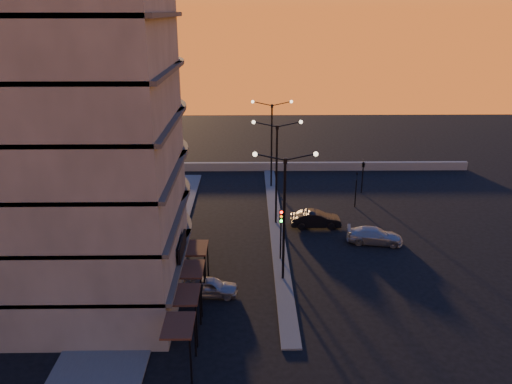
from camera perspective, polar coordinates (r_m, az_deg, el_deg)
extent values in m
plane|color=black|center=(36.48, 3.08, -9.94)|extent=(120.00, 120.00, 0.00)
cube|color=#51524F|center=(40.72, -12.32, -6.94)|extent=(5.00, 40.00, 0.12)
cube|color=#51524F|center=(45.38, 2.27, -3.55)|extent=(1.20, 36.00, 0.12)
cube|color=slate|center=(60.35, 3.40, 2.94)|extent=(44.00, 0.50, 1.00)
cylinder|color=#605C55|center=(35.95, -19.96, 9.72)|extent=(14.00, 14.00, 25.00)
cube|color=#605C55|center=(31.33, -22.80, 7.99)|extent=(14.00, 10.00, 25.00)
cylinder|color=black|center=(39.18, -18.09, -6.11)|extent=(14.16, 14.16, 2.40)
cube|color=black|center=(33.24, -8.43, -6.27)|extent=(0.15, 3.20, 1.20)
cylinder|color=black|center=(34.46, 3.22, -3.44)|extent=(0.18, 0.18, 9.00)
cube|color=black|center=(32.96, 3.37, 3.59)|extent=(0.25, 0.25, 0.35)
sphere|color=#FFE5B2|center=(32.75, -0.12, 4.34)|extent=(0.32, 0.32, 0.32)
sphere|color=#FFE5B2|center=(33.04, 6.85, 4.34)|extent=(0.32, 0.32, 0.32)
cylinder|color=black|center=(43.79, 2.35, 1.78)|extent=(0.18, 0.18, 9.00)
cube|color=black|center=(42.62, 2.43, 7.40)|extent=(0.25, 0.25, 0.35)
sphere|color=#FFE5B2|center=(42.46, -0.28, 7.99)|extent=(0.32, 0.32, 0.32)
sphere|color=#FFE5B2|center=(42.68, 5.15, 7.98)|extent=(0.32, 0.32, 0.32)
cylinder|color=black|center=(53.37, 1.79, 5.14)|extent=(0.18, 0.18, 9.00)
cube|color=black|center=(52.41, 1.84, 9.80)|extent=(0.25, 0.25, 0.35)
sphere|color=#FFE5B2|center=(52.28, -0.38, 10.28)|extent=(0.32, 0.32, 0.32)
sphere|color=#FFE5B2|center=(52.46, 4.06, 10.27)|extent=(0.32, 0.32, 0.32)
cylinder|color=black|center=(38.39, 2.84, -5.63)|extent=(0.12, 0.12, 3.20)
cube|color=black|center=(37.34, 2.91, -2.77)|extent=(0.28, 0.16, 1.00)
sphere|color=#FF0C05|center=(37.11, 2.93, -2.33)|extent=(0.20, 0.20, 0.20)
sphere|color=orange|center=(37.25, 2.92, -2.83)|extent=(0.20, 0.20, 0.20)
sphere|color=#0CFF26|center=(37.39, 2.91, -3.33)|extent=(0.20, 0.20, 0.20)
cylinder|color=black|center=(49.62, 11.32, -0.17)|extent=(0.12, 0.12, 2.80)
imported|color=black|center=(49.04, 11.46, 1.81)|extent=(0.13, 0.16, 0.80)
cylinder|color=black|center=(53.63, 12.04, 1.32)|extent=(0.12, 0.12, 2.80)
imported|color=black|center=(53.09, 12.18, 3.16)|extent=(0.42, 1.99, 0.80)
imported|color=gray|center=(34.44, -5.26, -10.73)|extent=(3.87, 1.77, 1.29)
imported|color=black|center=(44.75, 6.84, -3.10)|extent=(4.46, 1.56, 1.47)
imported|color=#969A9D|center=(42.63, 13.41, -4.86)|extent=(4.80, 2.56, 1.32)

